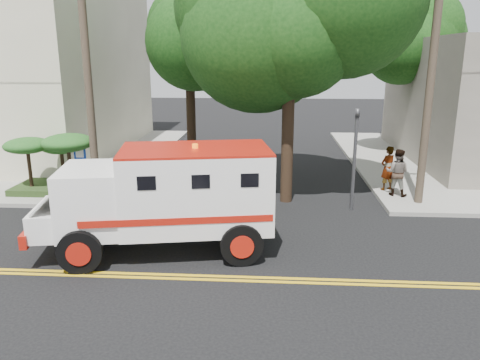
{
  "coord_description": "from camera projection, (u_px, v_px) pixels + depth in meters",
  "views": [
    {
      "loc": [
        0.92,
        -10.47,
        5.34
      ],
      "look_at": [
        -0.04,
        3.47,
        1.6
      ],
      "focal_mm": 35.0,
      "sensor_mm": 36.0,
      "label": 1
    }
  ],
  "objects": [
    {
      "name": "ground",
      "position": [
        232.0,
        279.0,
        11.53
      ],
      "size": [
        100.0,
        100.0,
        0.0
      ],
      "primitive_type": "plane",
      "color": "black",
      "rests_on": "ground"
    },
    {
      "name": "sidewalk_nw",
      "position": [
        6.0,
        155.0,
        25.41
      ],
      "size": [
        17.0,
        17.0,
        0.15
      ],
      "primitive_type": "cube",
      "color": "gray",
      "rests_on": "ground"
    },
    {
      "name": "utility_pole_left",
      "position": [
        88.0,
        80.0,
        16.52
      ],
      "size": [
        0.28,
        0.28,
        9.0
      ],
      "primitive_type": "cylinder",
      "color": "#382D23",
      "rests_on": "ground"
    },
    {
      "name": "utility_pole_right",
      "position": [
        431.0,
        81.0,
        15.93
      ],
      "size": [
        0.28,
        0.28,
        9.0
      ],
      "primitive_type": "cylinder",
      "color": "#382D23",
      "rests_on": "ground"
    },
    {
      "name": "tree_left",
      "position": [
        195.0,
        46.0,
        21.58
      ],
      "size": [
        4.48,
        4.2,
        7.7
      ],
      "color": "black",
      "rests_on": "ground"
    },
    {
      "name": "tree_right",
      "position": [
        424.0,
        40.0,
        24.57
      ],
      "size": [
        4.8,
        4.5,
        8.2
      ],
      "color": "black",
      "rests_on": "ground"
    },
    {
      "name": "traffic_signal",
      "position": [
        355.0,
        148.0,
        16.1
      ],
      "size": [
        0.15,
        0.18,
        3.6
      ],
      "color": "#3F3F42",
      "rests_on": "ground"
    },
    {
      "name": "accessibility_sign",
      "position": [
        81.0,
        165.0,
        17.54
      ],
      "size": [
        0.45,
        0.1,
        2.02
      ],
      "color": "#3F3F42",
      "rests_on": "ground"
    },
    {
      "name": "palm_planter",
      "position": [
        54.0,
        154.0,
        17.98
      ],
      "size": [
        3.52,
        2.63,
        2.36
      ],
      "color": "#1E3314",
      "rests_on": "sidewalk_nw"
    },
    {
      "name": "armored_truck",
      "position": [
        166.0,
        194.0,
        12.79
      ],
      "size": [
        6.73,
        3.51,
        2.92
      ],
      "rotation": [
        0.0,
        0.0,
        0.18
      ],
      "color": "white",
      "rests_on": "ground"
    },
    {
      "name": "pedestrian_a",
      "position": [
        388.0,
        168.0,
        18.39
      ],
      "size": [
        0.77,
        0.69,
        1.76
      ],
      "primitive_type": "imported",
      "rotation": [
        0.0,
        0.0,
        3.67
      ],
      "color": "gray",
      "rests_on": "sidewalk_ne"
    },
    {
      "name": "pedestrian_b",
      "position": [
        397.0,
        172.0,
        17.68
      ],
      "size": [
        1.07,
        0.97,
        1.79
      ],
      "primitive_type": "imported",
      "rotation": [
        0.0,
        0.0,
        2.73
      ],
      "color": "gray",
      "rests_on": "sidewalk_ne"
    }
  ]
}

